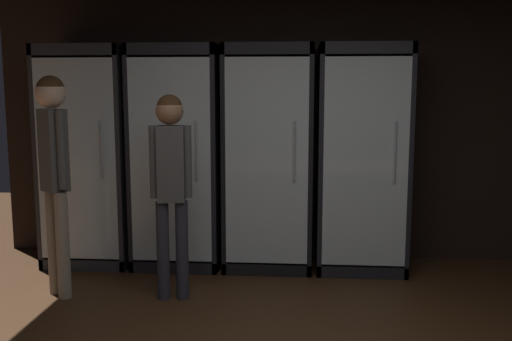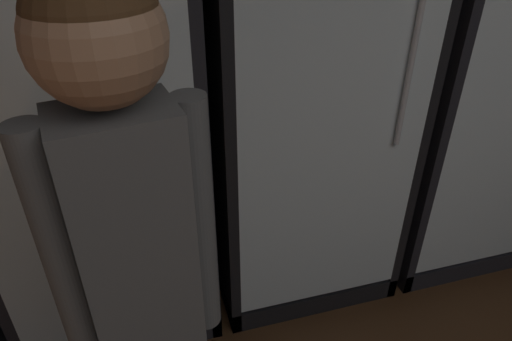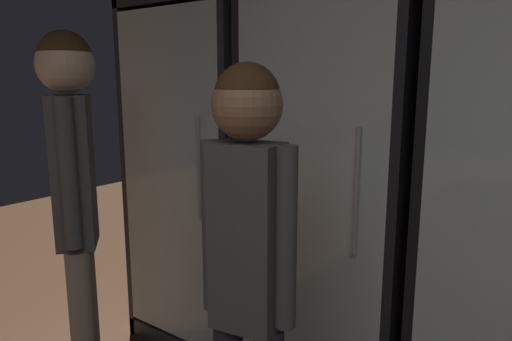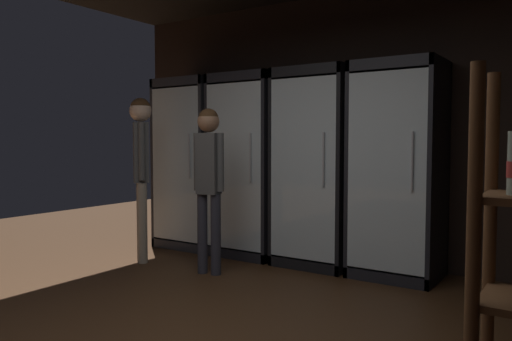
{
  "view_description": "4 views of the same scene",
  "coord_description": "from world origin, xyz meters",
  "px_view_note": "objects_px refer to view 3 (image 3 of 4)",
  "views": [
    {
      "loc": [
        -0.11,
        -2.37,
        1.6
      ],
      "look_at": [
        -0.49,
        2.5,
        0.9
      ],
      "focal_mm": 39.84,
      "sensor_mm": 36.0,
      "label": 1
    },
    {
      "loc": [
        -1.03,
        1.08,
        1.63
      ],
      "look_at": [
        -0.64,
        2.47,
        0.72
      ],
      "focal_mm": 31.9,
      "sensor_mm": 36.0,
      "label": 2
    },
    {
      "loc": [
        -0.25,
        0.7,
        1.52
      ],
      "look_at": [
        -1.5,
        2.37,
        1.11
      ],
      "focal_mm": 32.89,
      "sensor_mm": 36.0,
      "label": 3
    },
    {
      "loc": [
        1.91,
        -1.9,
        1.26
      ],
      "look_at": [
        -1.04,
        2.51,
        0.95
      ],
      "focal_mm": 35.23,
      "sensor_mm": 36.0,
      "label": 4
    }
  ],
  "objects_px": {
    "shopper_near": "(74,183)",
    "cooler_left": "(345,195)",
    "cooler_far_left": "(216,174)",
    "shopper_far": "(248,256)"
  },
  "relations": [
    {
      "from": "cooler_far_left",
      "to": "shopper_far",
      "type": "relative_size",
      "value": 1.27
    },
    {
      "from": "cooler_far_left",
      "to": "shopper_far",
      "type": "distance_m",
      "value": 1.35
    },
    {
      "from": "cooler_far_left",
      "to": "shopper_near",
      "type": "xyz_separation_m",
      "value": [
        0.06,
        -0.95,
        0.12
      ]
    },
    {
      "from": "cooler_far_left",
      "to": "cooler_left",
      "type": "distance_m",
      "value": 0.82
    },
    {
      "from": "shopper_near",
      "to": "cooler_left",
      "type": "bearing_deg",
      "value": 51.23
    },
    {
      "from": "cooler_far_left",
      "to": "shopper_far",
      "type": "xyz_separation_m",
      "value": [
        0.96,
        -0.94,
        0.02
      ]
    },
    {
      "from": "shopper_near",
      "to": "cooler_far_left",
      "type": "bearing_deg",
      "value": 93.86
    },
    {
      "from": "shopper_near",
      "to": "shopper_far",
      "type": "bearing_deg",
      "value": 0.12
    },
    {
      "from": "cooler_far_left",
      "to": "shopper_far",
      "type": "bearing_deg",
      "value": -44.5
    },
    {
      "from": "cooler_left",
      "to": "shopper_near",
      "type": "xyz_separation_m",
      "value": [
        -0.76,
        -0.94,
        0.13
      ]
    }
  ]
}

